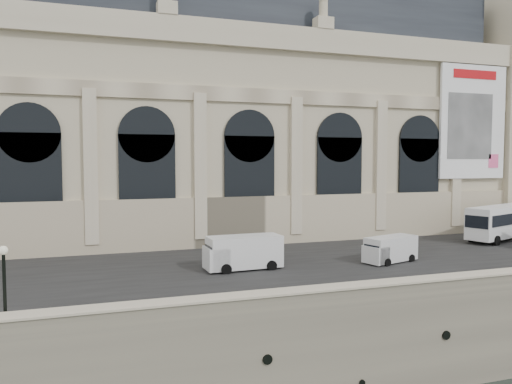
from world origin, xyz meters
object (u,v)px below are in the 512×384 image
bus_right (506,221)px  van_c (240,253)px  lamp_left (5,290)px  van_b (388,250)px

bus_right → van_c: 32.02m
van_c → lamp_left: lamp_left is taller
bus_right → lamp_left: bearing=-162.1°
van_b → van_c: van_c is taller
van_b → lamp_left: 29.10m
bus_right → van_c: (-31.61, -5.07, -0.72)m
bus_right → lamp_left: 49.16m
bus_right → van_b: bus_right is taller
lamp_left → van_c: bearing=33.4°
lamp_left → van_b: bearing=17.2°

